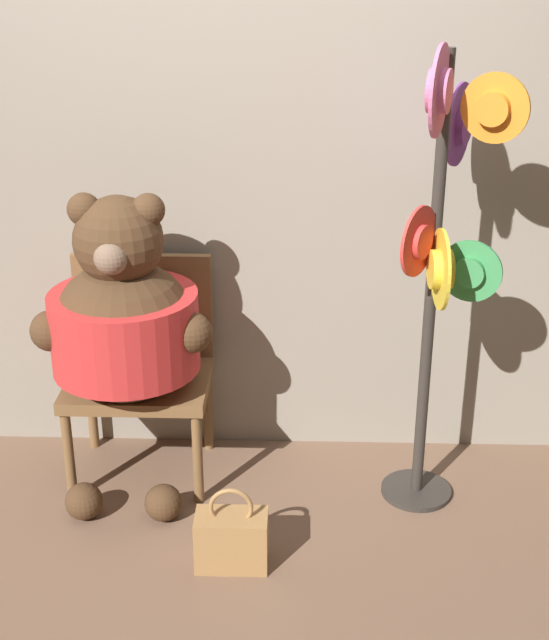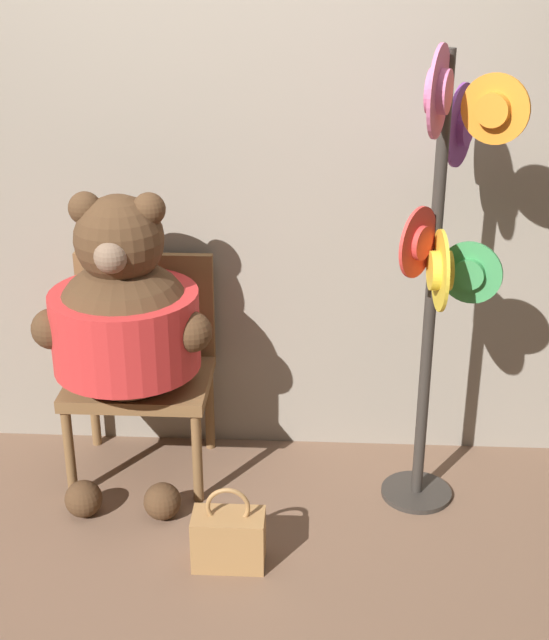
# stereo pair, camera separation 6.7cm
# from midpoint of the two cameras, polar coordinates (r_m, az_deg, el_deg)

# --- Properties ---
(ground_plane) EXTENTS (14.00, 14.00, 0.00)m
(ground_plane) POSITION_cam_midpoint_polar(r_m,az_deg,el_deg) (3.49, -3.41, -12.82)
(ground_plane) COLOR brown
(wall_back) EXTENTS (8.00, 0.10, 2.56)m
(wall_back) POSITION_cam_midpoint_polar(r_m,az_deg,el_deg) (3.56, -2.75, 10.74)
(wall_back) COLOR gray
(wall_back) RESTS_ON ground_plane
(chair) EXTENTS (0.56, 0.46, 0.89)m
(chair) POSITION_cam_midpoint_polar(r_m,az_deg,el_deg) (3.64, -7.94, -2.43)
(chair) COLOR brown
(chair) RESTS_ON ground_plane
(teddy_bear) EXTENTS (0.68, 0.60, 1.22)m
(teddy_bear) POSITION_cam_midpoint_polar(r_m,az_deg,el_deg) (3.42, -9.01, -0.07)
(teddy_bear) COLOR #4C331E
(teddy_bear) RESTS_ON ground_plane
(hat_display_rack) EXTENTS (0.40, 0.58, 1.76)m
(hat_display_rack) POSITION_cam_midpoint_polar(r_m,az_deg,el_deg) (3.18, 11.39, 5.13)
(hat_display_rack) COLOR #332D28
(hat_display_rack) RESTS_ON ground_plane
(handbag_on_ground) EXTENTS (0.26, 0.14, 0.32)m
(handbag_on_ground) POSITION_cam_midpoint_polar(r_m,az_deg,el_deg) (3.23, -2.34, -13.77)
(handbag_on_ground) COLOR #A87A47
(handbag_on_ground) RESTS_ON ground_plane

